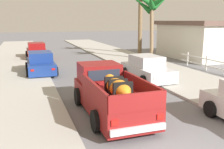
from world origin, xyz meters
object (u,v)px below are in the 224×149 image
Objects in this scene: palm_tree_left_fore at (141,0)px; roadside_house at (217,39)px; pickup_truck at (109,93)px; car_left_near at (41,63)px; palm_tree_right_back at (152,6)px; car_right_mid at (37,51)px; car_right_near at (147,69)px.

palm_tree_left_fore is 8.75m from roadside_house.
pickup_truck is 0.73× the size of palm_tree_left_fore.
pickup_truck is at bearing -142.72° from roadside_house.
palm_tree_right_back is (10.04, 2.87, 4.19)m from car_left_near.
palm_tree_left_fore is (10.78, 6.79, 5.06)m from car_left_near.
pickup_truck is at bearing -124.01° from palm_tree_right_back.
car_left_near and car_right_mid have the same top height.
car_left_near is 1.00× the size of car_right_mid.
car_left_near is 11.25m from palm_tree_right_back.
palm_tree_right_back is at bearing -25.30° from car_right_mid.
palm_tree_left_fore is (10.68, -0.78, 5.06)m from car_right_mid.
palm_tree_left_fore is 1.20× the size of palm_tree_right_back.
palm_tree_right_back is 8.09m from roadside_house.
palm_tree_left_fore reaches higher than car_left_near.
palm_tree_right_back is (9.93, -4.70, 4.19)m from car_right_mid.
pickup_truck reaches higher than car_right_near.
car_left_near is 0.72× the size of palm_tree_right_back.
pickup_truck is 14.78m from palm_tree_right_back.
car_left_near is at bearing 103.24° from pickup_truck.
car_right_mid is (0.10, 7.57, 0.00)m from car_left_near.
car_left_near is at bearing 145.37° from car_right_near.
car_right_near is 13.47m from roadside_house.
car_right_mid is at bearing 154.70° from palm_tree_right_back.
car_right_mid is 0.72× the size of palm_tree_right_back.
car_left_near is at bearing -147.78° from palm_tree_left_fore.
car_left_near is 13.71m from palm_tree_left_fore.
palm_tree_left_fore is at bearing 79.25° from palm_tree_right_back.
palm_tree_right_back is at bearing 179.80° from roadside_house.
pickup_truck is 1.22× the size of car_left_near.
roadside_house reaches higher than car_left_near.
roadside_house is (7.49, -0.03, -3.07)m from palm_tree_right_back.
car_left_near is at bearing -164.03° from palm_tree_right_back.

